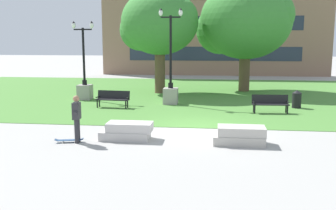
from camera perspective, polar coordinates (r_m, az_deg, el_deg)
The scene contains 14 objects.
ground_plane at distance 16.44m, azimuth 4.28°, elevation -3.39°, with size 140.00×140.00×0.00m, color #A3A09B.
grass_lawn at distance 26.28m, azimuth 5.26°, elevation 1.51°, with size 40.00×20.00×0.02m, color #4C8438.
concrete_block_center at distance 14.64m, azimuth -5.94°, elevation -3.81°, with size 1.91×0.90×0.64m.
concrete_block_left at distance 14.14m, azimuth 10.40°, elevation -4.40°, with size 1.81×0.90×0.64m.
person_skateboarder at distance 14.35m, azimuth -13.11°, elevation -1.56°, with size 0.28×0.59×1.71m.
skateboard at distance 14.62m, azimuth -14.15°, elevation -4.96°, with size 1.04×0.43×0.14m.
park_bench_near_left at distance 20.26m, azimuth 14.63°, elevation 0.34°, with size 1.83×0.64×0.90m.
park_bench_far_left at distance 21.37m, azimuth -8.00°, elevation 1.03°, with size 1.84×0.67×0.90m.
lamp_post_center at distance 22.29m, azimuth 0.38°, elevation 2.91°, with size 1.32×0.80×5.34m.
lamp_post_left at distance 24.44m, azimuth -12.00°, elevation 3.04°, with size 1.32×0.80×4.71m.
tree_far_right at distance 26.80m, azimuth -1.34°, elevation 11.80°, with size 5.42×5.16×6.97m.
tree_far_left at distance 28.32m, azimuth 11.08°, elevation 11.84°, with size 6.65×6.34×7.64m.
trash_bin at distance 22.13m, azimuth 18.18°, elevation 0.84°, with size 0.49×0.49×0.96m.
building_facade_distant at distance 40.56m, azimuth 6.77°, elevation 12.64°, with size 22.95×1.03×11.79m.
Camera 1 is at (0.67, -16.01, 3.69)m, focal length 42.00 mm.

